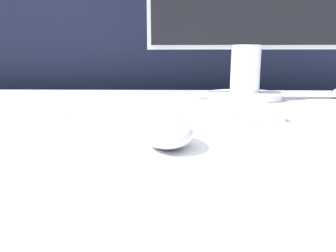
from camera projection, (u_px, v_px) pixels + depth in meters
name	position (u px, v px, depth m)	size (l,w,h in m)	color
partition_panel	(184.00, 117.00, 1.39)	(5.00, 0.03, 1.26)	black
computer_mouse_near	(167.00, 132.00, 0.45)	(0.08, 0.12, 0.04)	white
keyboard	(177.00, 110.00, 0.69)	(0.41, 0.15, 0.02)	silver
monitor	(248.00, 7.00, 0.92)	(0.57, 0.21, 0.49)	white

